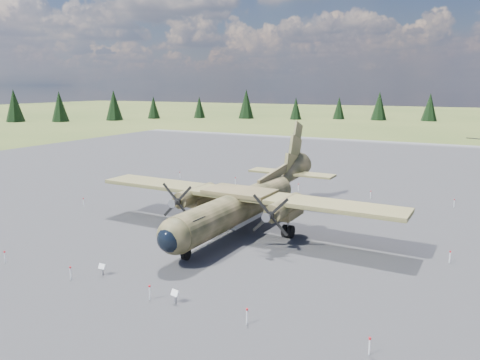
% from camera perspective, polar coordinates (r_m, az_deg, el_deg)
% --- Properties ---
extents(ground, '(500.00, 500.00, 0.00)m').
position_cam_1_polar(ground, '(38.85, -0.99, -6.03)').
color(ground, brown).
rests_on(ground, ground).
extents(apron, '(120.00, 120.00, 0.04)m').
position_cam_1_polar(apron, '(47.58, 4.66, -2.78)').
color(apron, slate).
rests_on(apron, ground).
extents(transport_plane, '(26.34, 23.95, 8.69)m').
position_cam_1_polar(transport_plane, '(38.48, 0.63, -2.33)').
color(transport_plane, '#34361D').
rests_on(transport_plane, ground).
extents(info_placard_left, '(0.49, 0.21, 0.76)m').
position_cam_1_polar(info_placard_left, '(30.92, -16.46, -10.21)').
color(info_placard_left, gray).
rests_on(info_placard_left, ground).
extents(info_placard_right, '(0.52, 0.30, 0.77)m').
position_cam_1_polar(info_placard_right, '(26.43, -7.92, -13.64)').
color(info_placard_right, gray).
rests_on(info_placard_right, ground).
extents(barrier_fence, '(33.12, 29.62, 0.85)m').
position_cam_1_polar(barrier_fence, '(38.85, -1.65, -5.25)').
color(barrier_fence, white).
rests_on(barrier_fence, ground).
extents(treeline, '(285.42, 289.12, 10.89)m').
position_cam_1_polar(treeline, '(31.39, -1.60, -1.17)').
color(treeline, black).
rests_on(treeline, ground).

